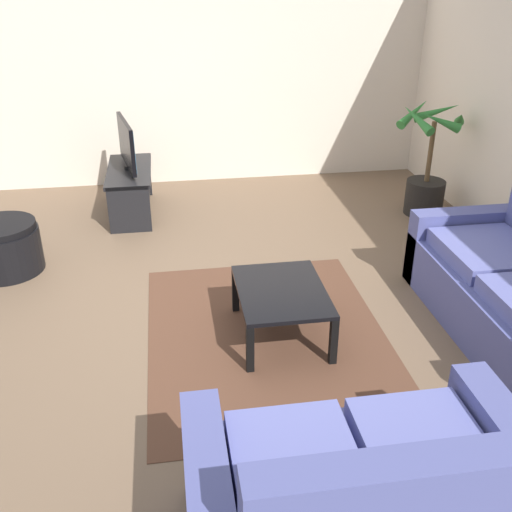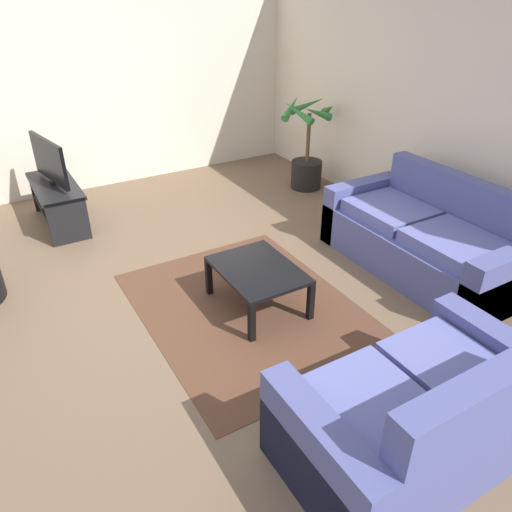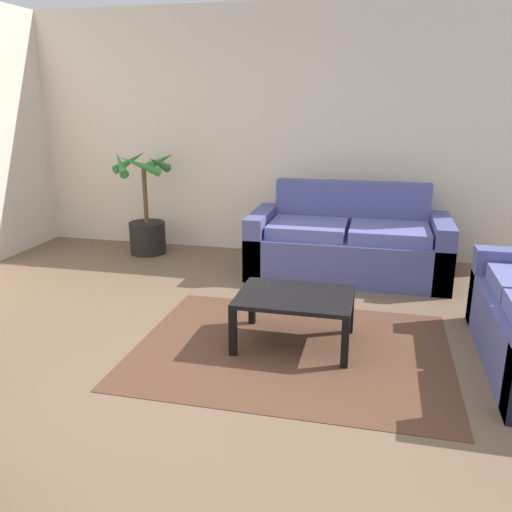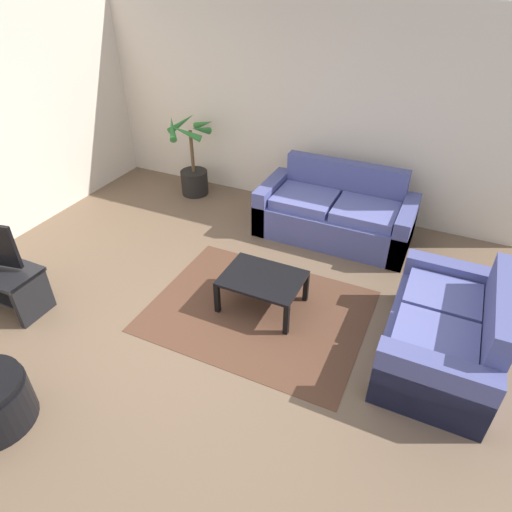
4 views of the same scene
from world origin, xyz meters
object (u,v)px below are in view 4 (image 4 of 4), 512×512
object	(u,v)px
coffee_table	(262,281)
potted_palm	(193,168)
couch_main	(335,215)
couch_loveseat	(444,334)

from	to	relation	value
coffee_table	potted_palm	distance (m)	2.82
potted_palm	coffee_table	bearing A→B (deg)	-43.83
couch_main	potted_palm	xyz separation A→B (m)	(-2.30, 0.26, 0.12)
coffee_table	couch_main	bearing A→B (deg)	81.18
potted_palm	couch_main	bearing A→B (deg)	-6.54
couch_main	coffee_table	bearing A→B (deg)	-98.82
couch_main	couch_loveseat	bearing A→B (deg)	-47.98
couch_main	couch_loveseat	distance (m)	2.25
couch_loveseat	potted_palm	world-z (taller)	potted_palm
coffee_table	potted_palm	world-z (taller)	potted_palm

